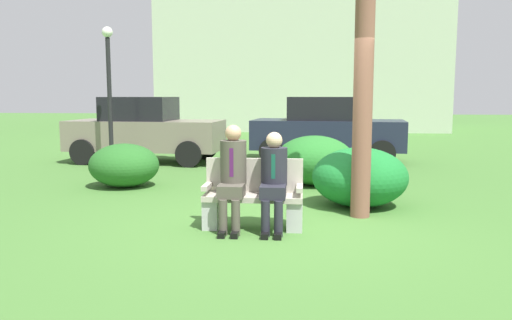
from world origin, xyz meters
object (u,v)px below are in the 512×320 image
object	(u,v)px
shrub_far_lawn	(315,160)
building_backdrop	(301,13)
shrub_mid_lawn	(124,165)
street_lamp	(109,82)
parked_car_near	(145,130)
seated_man_left	(232,172)
seated_man_right	(274,176)
shrub_near_bench	(360,177)
parked_car_far	(327,129)
park_bench	(253,198)

from	to	relation	value
shrub_far_lawn	building_backdrop	xyz separation A→B (m)	(-0.47, 17.14, 5.46)
shrub_mid_lawn	building_backdrop	xyz separation A→B (m)	(3.12, 17.73, 5.53)
street_lamp	building_backdrop	bearing A→B (deg)	75.10
shrub_far_lawn	street_lamp	xyz separation A→B (m)	(-4.64, 1.47, 1.54)
parked_car_near	building_backdrop	size ratio (longest dim) A/B	0.28
seated_man_left	building_backdrop	bearing A→B (deg)	88.23
seated_man_left	shrub_far_lawn	distance (m)	3.62
seated_man_right	shrub_far_lawn	xyz separation A→B (m)	(0.58, 3.44, -0.23)
shrub_far_lawn	parked_car_near	distance (m)	5.23
shrub_near_bench	street_lamp	bearing A→B (deg)	147.69
building_backdrop	parked_car_near	bearing A→B (deg)	-105.16
seated_man_right	street_lamp	distance (m)	6.50
shrub_near_bench	seated_man_right	bearing A→B (deg)	-128.76
parked_car_near	shrub_mid_lawn	bearing A→B (deg)	-78.27
parked_car_near	building_backdrop	xyz separation A→B (m)	(3.85, 14.20, 5.10)
shrub_far_lawn	parked_car_near	bearing A→B (deg)	145.82
parked_car_far	seated_man_left	bearing A→B (deg)	-101.85
park_bench	building_backdrop	world-z (taller)	building_backdrop
shrub_far_lawn	building_backdrop	size ratio (longest dim) A/B	0.11
shrub_mid_lawn	street_lamp	bearing A→B (deg)	117.02
parked_car_far	building_backdrop	xyz separation A→B (m)	(-0.84, 13.54, 5.10)
shrub_mid_lawn	street_lamp	size ratio (longest dim) A/B	0.40
park_bench	shrub_near_bench	size ratio (longest dim) A/B	0.87
shrub_mid_lawn	building_backdrop	size ratio (longest dim) A/B	0.09
shrub_near_bench	shrub_mid_lawn	xyz separation A→B (m)	(-4.25, 1.29, -0.05)
seated_man_left	shrub_mid_lawn	xyz separation A→B (m)	(-2.48, 2.84, -0.34)
park_bench	shrub_far_lawn	xyz separation A→B (m)	(0.85, 3.32, 0.09)
shrub_mid_lawn	parked_car_far	xyz separation A→B (m)	(3.95, 4.19, 0.43)
shrub_far_lawn	parked_car_near	size ratio (longest dim) A/B	0.38
parked_car_near	park_bench	bearing A→B (deg)	-60.97
seated_man_right	parked_car_far	world-z (taller)	parked_car_far
seated_man_right	shrub_mid_lawn	world-z (taller)	seated_man_right
shrub_near_bench	park_bench	bearing A→B (deg)	-136.67
seated_man_right	shrub_mid_lawn	xyz separation A→B (m)	(-3.01, 2.84, -0.30)
seated_man_right	park_bench	bearing A→B (deg)	155.91
parked_car_far	shrub_near_bench	bearing A→B (deg)	-86.88
shrub_far_lawn	parked_car_far	distance (m)	3.63
park_bench	seated_man_right	world-z (taller)	seated_man_right
seated_man_left	shrub_near_bench	xyz separation A→B (m)	(1.77, 1.54, -0.29)
seated_man_left	seated_man_right	bearing A→B (deg)	-0.94
seated_man_right	shrub_mid_lawn	bearing A→B (deg)	136.61
park_bench	seated_man_left	xyz separation A→B (m)	(-0.26, -0.11, 0.36)
shrub_mid_lawn	parked_car_near	bearing A→B (deg)	101.73
shrub_mid_lawn	parked_car_far	bearing A→B (deg)	46.66
parked_car_near	parked_car_far	bearing A→B (deg)	8.04
park_bench	shrub_far_lawn	world-z (taller)	shrub_far_lawn
shrub_far_lawn	seated_man_right	bearing A→B (deg)	-99.55
seated_man_right	building_backdrop	size ratio (longest dim) A/B	0.09
shrub_mid_lawn	park_bench	bearing A→B (deg)	-44.84
parked_car_far	park_bench	bearing A→B (deg)	-99.99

